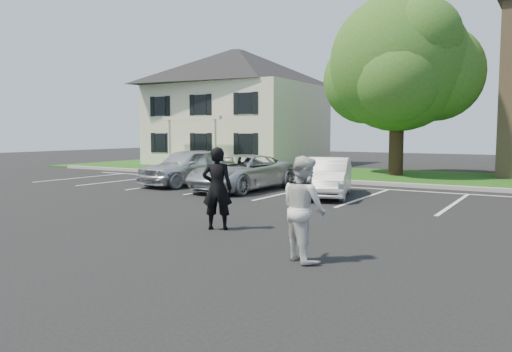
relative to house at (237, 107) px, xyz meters
The scene contains 11 objects.
ground_plane 24.14m from the house, 56.94° to the right, with size 90.00×90.00×0.00m, color black.
curb 15.71m from the house, 31.52° to the right, with size 40.00×0.30×0.15m, color gray.
grass_strip 14.11m from the house, 17.00° to the right, with size 44.00×8.00×0.08m, color #0E3C0E.
stall_lines 18.53m from the house, 37.43° to the right, with size 34.00×5.36×0.01m.
house is the anchor object (origin of this frame).
tree 12.23m from the house, 15.65° to the right, with size 7.80×7.20×8.80m.
man_black_suit 22.61m from the house, 57.71° to the right, with size 0.67×0.44×1.85m, color black.
man_white_shirt 25.39m from the house, 54.02° to the right, with size 0.87×0.68×1.78m, color silver.
car_silver_west 13.44m from the house, 65.45° to the right, with size 1.79×4.44×1.51m, color silver.
car_silver_minivan 15.23m from the house, 55.91° to the right, with size 2.20×4.77×1.33m, color #AEB0B5.
car_white_sedan 17.30m from the house, 46.21° to the right, with size 1.38×3.97×1.31m, color silver.
Camera 1 is at (5.44, -7.95, 2.17)m, focal length 35.00 mm.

